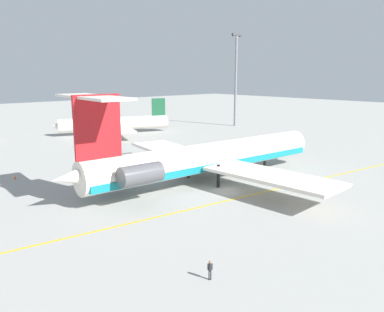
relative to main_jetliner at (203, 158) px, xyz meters
The scene contains 8 objects.
ground 6.70m from the main_jetliner, 97.94° to the right, with size 384.33×384.33×0.00m, color #9E9E99.
main_jetliner is the anchor object (origin of this frame).
airliner_mid_left 54.17m from the main_jetliner, 73.75° to the left, with size 30.26×30.42×9.34m.
ground_crew_near_nose 28.94m from the main_jetliner, 132.57° to the right, with size 0.35×0.28×1.67m.
safety_cone_wingtip 31.39m from the main_jetliner, 31.67° to the left, with size 0.40×0.40×0.55m, color #EA590F.
safety_cone_tail 29.60m from the main_jetliner, 134.61° to the left, with size 0.40×0.40×0.55m, color #EA590F.
taxiway_centreline 10.14m from the main_jetliner, 81.92° to the right, with size 79.62×0.36×0.01m, color gold.
light_mast 67.39m from the main_jetliner, 37.53° to the left, with size 4.00×0.70×28.03m.
Camera 1 is at (-38.89, -35.85, 16.18)m, focal length 36.46 mm.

